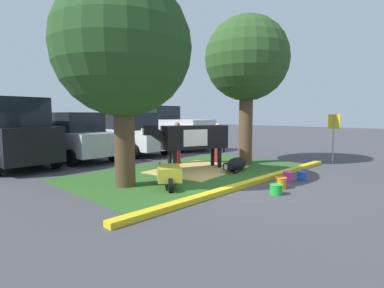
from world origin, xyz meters
name	(u,v)px	position (x,y,z in m)	size (l,w,h in m)	color
ground_plane	(234,181)	(0.00, 0.00, 0.00)	(80.00, 80.00, 0.00)	#424247
grass_island	(192,172)	(0.19, 1.86, 0.01)	(8.10, 4.59, 0.02)	#2D5B23
curb_yellow	(255,181)	(0.19, -0.58, 0.06)	(9.30, 0.24, 0.12)	yellow
hay_bedding	(198,170)	(0.55, 1.91, 0.03)	(3.20, 2.40, 0.04)	tan
shade_tree_left	(122,49)	(-2.53, 1.75, 3.63)	(3.59, 3.59, 5.46)	#4C3823
shade_tree_right	(247,60)	(2.92, 1.57, 4.02)	(3.23, 3.23, 5.70)	brown
cow_holstein	(192,138)	(0.49, 2.15, 1.13)	(3.03, 1.49, 1.59)	black
calf_lying	(236,165)	(1.27, 0.83, 0.24)	(1.33, 0.63, 0.48)	black
person_handler	(218,142)	(2.33, 2.49, 0.85)	(0.34, 0.45, 1.59)	maroon
person_visitor_near	(177,142)	(0.94, 3.39, 0.88)	(0.51, 0.34, 1.64)	maroon
wheelbarrow	(169,174)	(-1.85, 0.75, 0.39)	(1.26, 1.44, 0.63)	gold
parking_sign	(334,129)	(5.24, -0.96, 1.37)	(0.06, 0.44, 1.94)	#99999E
bucket_green	(276,189)	(-0.46, -1.59, 0.13)	(0.32, 0.32, 0.25)	green
bucket_orange	(281,183)	(0.18, -1.38, 0.15)	(0.31, 0.31, 0.30)	orange
bucket_pink	(288,176)	(1.05, -1.15, 0.16)	(0.30, 0.30, 0.30)	#EA3893
bucket_blue	(302,176)	(1.51, -1.37, 0.14)	(0.28, 0.28, 0.27)	blue
suv_dark_grey	(10,133)	(-3.73, 7.36, 1.27)	(2.30, 4.69, 2.52)	black
sedan_silver	(75,137)	(-1.33, 7.30, 0.98)	(2.19, 4.48, 2.02)	silver
hatchback_white	(131,134)	(1.44, 7.18, 0.98)	(2.19, 4.48, 2.02)	silver
pickup_truck_maroon	(168,129)	(4.27, 7.63, 1.11)	(2.42, 5.49, 2.42)	silver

